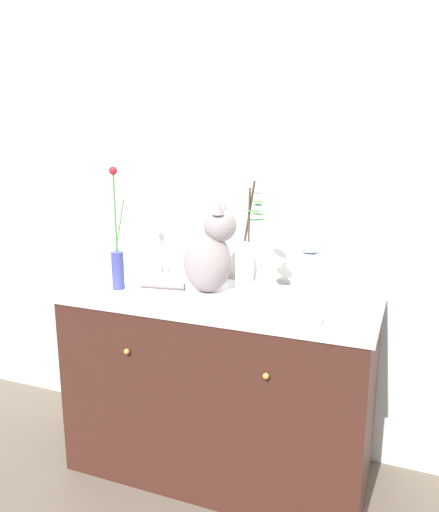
{
  "coord_description": "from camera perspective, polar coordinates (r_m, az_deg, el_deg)",
  "views": [
    {
      "loc": [
        0.76,
        -1.92,
        1.5
      ],
      "look_at": [
        0.0,
        0.0,
        1.01
      ],
      "focal_mm": 35.54,
      "sensor_mm": 36.0,
      "label": 1
    }
  ],
  "objects": [
    {
      "name": "wall_back",
      "position": [
        2.4,
        3.11,
        8.55
      ],
      "size": [
        4.4,
        0.08,
        2.6
      ],
      "primitive_type": "cube",
      "color": "silver",
      "rests_on": "ground_plane"
    },
    {
      "name": "jar_lidded_porcelain",
      "position": [
        1.85,
        10.03,
        -2.95
      ],
      "size": [
        0.1,
        0.1,
        0.35
      ],
      "color": "silver",
      "rests_on": "sideboard"
    },
    {
      "name": "vase_slim_green",
      "position": [
        2.3,
        -11.41,
        -0.47
      ],
      "size": [
        0.08,
        0.06,
        0.54
      ],
      "color": "#3B428D",
      "rests_on": "sideboard"
    },
    {
      "name": "sideboard",
      "position": [
        2.33,
        -0.0,
        -14.37
      ],
      "size": [
        1.33,
        0.57,
        0.83
      ],
      "color": "#3C1E16",
      "rests_on": "ground_plane"
    },
    {
      "name": "cat_sitting",
      "position": [
        2.19,
        -1.13,
        0.32
      ],
      "size": [
        0.44,
        0.2,
        0.41
      ],
      "color": "gray",
      "rests_on": "sideboard"
    },
    {
      "name": "vase_glass_clear",
      "position": [
        2.0,
        2.95,
        -0.75
      ],
      "size": [
        0.13,
        0.14,
        0.45
      ],
      "color": "silver",
      "rests_on": "bowl_porcelain"
    },
    {
      "name": "bowl_porcelain",
      "position": [
        2.04,
        2.79,
        -5.03
      ],
      "size": [
        0.18,
        0.18,
        0.05
      ],
      "primitive_type": "cylinder",
      "color": "silver",
      "rests_on": "sideboard"
    },
    {
      "name": "ground_plane",
      "position": [
        2.55,
        0.0,
        -22.66
      ],
      "size": [
        6.0,
        6.0,
        0.0
      ],
      "primitive_type": "plane",
      "color": "brown"
    }
  ]
}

